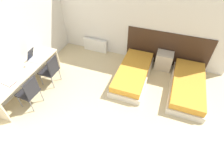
{
  "coord_description": "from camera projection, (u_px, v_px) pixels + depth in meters",
  "views": [
    {
      "loc": [
        1.14,
        -0.86,
        3.65
      ],
      "look_at": [
        0.0,
        2.25,
        0.55
      ],
      "focal_mm": 28.0,
      "sensor_mm": 36.0,
      "label": 1
    }
  ],
  "objects": [
    {
      "name": "mug",
      "position": [
        26.0,
        65.0,
        4.57
      ],
      "size": [
        0.08,
        0.08,
        0.09
      ],
      "color": "white",
      "rests_on": "desk"
    },
    {
      "name": "wall_back",
      "position": [
        133.0,
        19.0,
        5.28
      ],
      "size": [
        5.97,
        0.05,
        2.7
      ],
      "color": "silver",
      "rests_on": "ground_plane"
    },
    {
      "name": "desk",
      "position": [
        26.0,
        74.0,
        4.62
      ],
      "size": [
        0.58,
        2.19,
        0.73
      ],
      "color": "beige",
      "rests_on": "ground_plane"
    },
    {
      "name": "laptop",
      "position": [
        34.0,
        58.0,
        4.77
      ],
      "size": [
        0.38,
        0.28,
        0.34
      ],
      "rotation": [
        0.0,
        0.0,
        0.09
      ],
      "color": "silver",
      "rests_on": "desk"
    },
    {
      "name": "chair_near_laptop",
      "position": [
        50.0,
        69.0,
        4.86
      ],
      "size": [
        0.44,
        0.44,
        0.91
      ],
      "rotation": [
        0.0,
        0.0,
        0.01
      ],
      "color": "#232328",
      "rests_on": "ground_plane"
    },
    {
      "name": "radiator",
      "position": [
        95.0,
        45.0,
        6.28
      ],
      "size": [
        0.86,
        0.12,
        0.46
      ],
      "color": "silver",
      "rests_on": "ground_plane"
    },
    {
      "name": "open_notebook",
      "position": [
        9.0,
        82.0,
        4.16
      ],
      "size": [
        0.33,
        0.25,
        0.02
      ],
      "rotation": [
        0.0,
        0.0,
        -0.12
      ],
      "color": "#B21E1E",
      "rests_on": "desk"
    },
    {
      "name": "bed_near_window",
      "position": [
        133.0,
        73.0,
        5.24
      ],
      "size": [
        0.91,
        2.02,
        0.37
      ],
      "color": "beige",
      "rests_on": "ground_plane"
    },
    {
      "name": "chair_near_notebook",
      "position": [
        29.0,
        91.0,
        4.26
      ],
      "size": [
        0.46,
        0.46,
        0.91
      ],
      "rotation": [
        0.0,
        0.0,
        -0.05
      ],
      "color": "#232328",
      "rests_on": "ground_plane"
    },
    {
      "name": "bed_near_door",
      "position": [
        188.0,
        86.0,
        4.85
      ],
      "size": [
        0.91,
        2.02,
        0.37
      ],
      "color": "beige",
      "rests_on": "ground_plane"
    },
    {
      "name": "nightstand",
      "position": [
        164.0,
        61.0,
        5.53
      ],
      "size": [
        0.5,
        0.41,
        0.56
      ],
      "color": "beige",
      "rests_on": "ground_plane"
    },
    {
      "name": "wall_left",
      "position": [
        18.0,
        38.0,
        4.49
      ],
      "size": [
        0.05,
        5.1,
        2.7
      ],
      "color": "silver",
      "rests_on": "ground_plane"
    },
    {
      "name": "headboard_panel",
      "position": [
        167.0,
        49.0,
        5.5
      ],
      "size": [
        2.57,
        0.03,
        1.13
      ],
      "color": "#382316",
      "rests_on": "ground_plane"
    }
  ]
}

